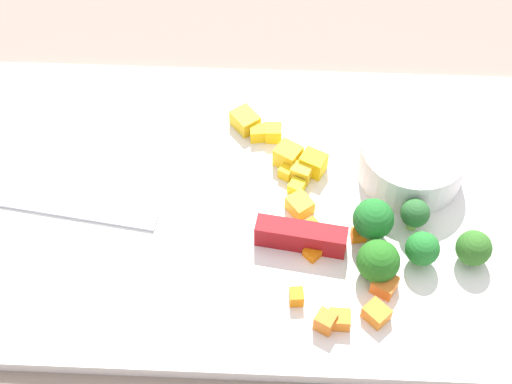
% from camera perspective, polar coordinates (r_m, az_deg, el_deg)
% --- Properties ---
extents(ground_plane, '(4.00, 4.00, 0.00)m').
position_cam_1_polar(ground_plane, '(0.66, -0.00, -1.15)').
color(ground_plane, gray).
extents(cutting_board, '(0.53, 0.33, 0.01)m').
position_cam_1_polar(cutting_board, '(0.66, -0.00, -0.85)').
color(cutting_board, white).
rests_on(cutting_board, ground_plane).
extents(prep_bowl, '(0.09, 0.09, 0.04)m').
position_cam_1_polar(prep_bowl, '(0.67, 11.74, 2.30)').
color(prep_bowl, white).
rests_on(prep_bowl, cutting_board).
extents(chef_knife, '(0.33, 0.07, 0.02)m').
position_cam_1_polar(chef_knife, '(0.63, -1.94, -2.68)').
color(chef_knife, silver).
rests_on(chef_knife, cutting_board).
extents(carrot_dice_0, '(0.01, 0.01, 0.01)m').
position_cam_1_polar(carrot_dice_0, '(0.59, 3.09, -7.95)').
color(carrot_dice_0, orange).
rests_on(carrot_dice_0, cutting_board).
extents(carrot_dice_1, '(0.02, 0.02, 0.01)m').
position_cam_1_polar(carrot_dice_1, '(0.62, 4.31, -4.63)').
color(carrot_dice_1, orange).
rests_on(carrot_dice_1, cutting_board).
extents(carrot_dice_2, '(0.02, 0.02, 0.01)m').
position_cam_1_polar(carrot_dice_2, '(0.59, 9.13, -9.09)').
color(carrot_dice_2, orange).
rests_on(carrot_dice_2, cutting_board).
extents(carrot_dice_3, '(0.02, 0.01, 0.01)m').
position_cam_1_polar(carrot_dice_3, '(0.59, 6.35, -9.61)').
color(carrot_dice_3, orange).
rests_on(carrot_dice_3, cutting_board).
extents(carrot_dice_4, '(0.02, 0.02, 0.02)m').
position_cam_1_polar(carrot_dice_4, '(0.62, 4.15, -3.13)').
color(carrot_dice_4, orange).
rests_on(carrot_dice_4, cutting_board).
extents(carrot_dice_5, '(0.02, 0.02, 0.01)m').
position_cam_1_polar(carrot_dice_5, '(0.61, 9.73, -6.97)').
color(carrot_dice_5, orange).
rests_on(carrot_dice_5, cutting_board).
extents(carrot_dice_6, '(0.01, 0.01, 0.01)m').
position_cam_1_polar(carrot_dice_6, '(0.63, 7.81, -3.24)').
color(carrot_dice_6, orange).
rests_on(carrot_dice_6, cutting_board).
extents(carrot_dice_7, '(0.02, 0.02, 0.02)m').
position_cam_1_polar(carrot_dice_7, '(0.58, 5.28, -9.77)').
color(carrot_dice_7, orange).
rests_on(carrot_dice_7, cutting_board).
extents(pepper_dice_0, '(0.02, 0.02, 0.02)m').
position_cam_1_polar(pepper_dice_0, '(0.66, 3.46, 1.45)').
color(pepper_dice_0, yellow).
rests_on(pepper_dice_0, cutting_board).
extents(pepper_dice_1, '(0.02, 0.01, 0.01)m').
position_cam_1_polar(pepper_dice_1, '(0.69, 1.33, 4.51)').
color(pepper_dice_1, yellow).
rests_on(pepper_dice_1, cutting_board).
extents(pepper_dice_2, '(0.02, 0.02, 0.01)m').
position_cam_1_polar(pepper_dice_2, '(0.66, 3.10, 0.37)').
color(pepper_dice_2, yellow).
rests_on(pepper_dice_2, cutting_board).
extents(pepper_dice_3, '(0.03, 0.03, 0.02)m').
position_cam_1_polar(pepper_dice_3, '(0.67, 2.44, 2.75)').
color(pepper_dice_3, yellow).
rests_on(pepper_dice_3, cutting_board).
extents(pepper_dice_4, '(0.03, 0.03, 0.01)m').
position_cam_1_polar(pepper_dice_4, '(0.64, 3.34, -1.02)').
color(pepper_dice_4, yellow).
rests_on(pepper_dice_4, cutting_board).
extents(pepper_dice_5, '(0.02, 0.02, 0.01)m').
position_cam_1_polar(pepper_dice_5, '(0.70, 0.16, 4.51)').
color(pepper_dice_5, yellow).
rests_on(pepper_dice_5, cutting_board).
extents(pepper_dice_6, '(0.02, 0.02, 0.01)m').
position_cam_1_polar(pepper_dice_6, '(0.67, 2.36, 1.57)').
color(pepper_dice_6, yellow).
rests_on(pepper_dice_6, cutting_board).
extents(pepper_dice_7, '(0.03, 0.03, 0.02)m').
position_cam_1_polar(pepper_dice_7, '(0.70, -0.83, 5.44)').
color(pepper_dice_7, yellow).
rests_on(pepper_dice_7, cutting_board).
extents(pepper_dice_8, '(0.03, 0.03, 0.02)m').
position_cam_1_polar(pepper_dice_8, '(0.67, 4.36, 2.17)').
color(pepper_dice_8, yellow).
rests_on(pepper_dice_8, cutting_board).
extents(broccoli_floret_0, '(0.03, 0.03, 0.04)m').
position_cam_1_polar(broccoli_floret_0, '(0.60, 9.25, -5.23)').
color(broccoli_floret_0, '#90BE63').
rests_on(broccoli_floret_0, cutting_board).
extents(broccoli_floret_1, '(0.03, 0.03, 0.04)m').
position_cam_1_polar(broccoli_floret_1, '(0.62, 8.89, -2.08)').
color(broccoli_floret_1, '#98BA6C').
rests_on(broccoli_floret_1, cutting_board).
extents(broccoli_floret_2, '(0.02, 0.02, 0.03)m').
position_cam_1_polar(broccoli_floret_2, '(0.64, 11.97, -1.60)').
color(broccoli_floret_2, '#93B755').
rests_on(broccoli_floret_2, cutting_board).
extents(broccoli_floret_3, '(0.03, 0.03, 0.03)m').
position_cam_1_polar(broccoli_floret_3, '(0.63, 16.19, -4.12)').
color(broccoli_floret_3, '#82BF62').
rests_on(broccoli_floret_3, cutting_board).
extents(broccoli_floret_4, '(0.03, 0.03, 0.03)m').
position_cam_1_polar(broccoli_floret_4, '(0.62, 12.51, -4.25)').
color(broccoli_floret_4, '#96AE65').
rests_on(broccoli_floret_4, cutting_board).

